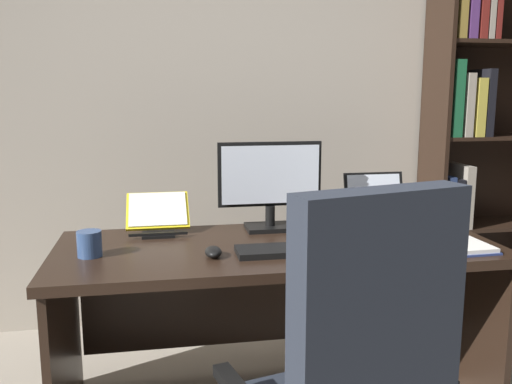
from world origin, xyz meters
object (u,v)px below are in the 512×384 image
(monitor, at_px, (270,186))
(reading_stand_with_book, at_px, (158,214))
(computer_mouse, at_px, (213,252))
(bookshelf, at_px, (481,137))
(keyboard, at_px, (290,250))
(desk, at_px, (273,281))
(open_binder, at_px, (433,246))
(pen, at_px, (350,238))
(notepad, at_px, (345,240))
(coffee_mug, at_px, (89,244))
(laptop, at_px, (381,214))

(monitor, height_order, reading_stand_with_book, monitor)
(computer_mouse, bearing_deg, bookshelf, 29.36)
(keyboard, bearing_deg, desk, 95.20)
(open_binder, relative_size, pen, 3.21)
(open_binder, distance_m, notepad, 0.35)
(coffee_mug, bearing_deg, reading_stand_with_book, 53.17)
(reading_stand_with_book, bearing_deg, desk, -24.28)
(laptop, distance_m, open_binder, 0.44)
(bookshelf, relative_size, coffee_mug, 21.86)
(reading_stand_with_book, bearing_deg, keyboard, -41.00)
(laptop, xyz_separation_m, computer_mouse, (-0.84, -0.39, -0.03))
(reading_stand_with_book, height_order, notepad, reading_stand_with_book)
(bookshelf, xyz_separation_m, monitor, (-1.40, -0.57, -0.16))
(computer_mouse, bearing_deg, desk, 38.16)
(bookshelf, xyz_separation_m, open_binder, (-0.83, -1.01, -0.35))
(notepad, height_order, pen, pen)
(coffee_mug, bearing_deg, notepad, 1.73)
(bookshelf, xyz_separation_m, computer_mouse, (-1.70, -0.96, -0.34))
(reading_stand_with_book, relative_size, notepad, 1.32)
(desk, height_order, laptop, laptop)
(desk, bearing_deg, reading_stand_with_book, 155.72)
(bookshelf, relative_size, reading_stand_with_book, 7.81)
(reading_stand_with_book, distance_m, pen, 0.86)
(desk, height_order, bookshelf, bookshelf)
(laptop, xyz_separation_m, coffee_mug, (-1.31, -0.30, -0.00))
(computer_mouse, bearing_deg, monitor, 52.14)
(laptop, bearing_deg, reading_stand_with_book, 177.30)
(bookshelf, height_order, keyboard, bookshelf)
(computer_mouse, xyz_separation_m, open_binder, (0.88, -0.05, -0.01))
(reading_stand_with_book, relative_size, coffee_mug, 2.80)
(laptop, height_order, keyboard, laptop)
(bookshelf, distance_m, keyboard, 1.73)
(bookshelf, distance_m, reading_stand_with_book, 2.00)
(bookshelf, height_order, coffee_mug, bookshelf)
(keyboard, relative_size, reading_stand_with_book, 1.51)
(laptop, bearing_deg, bookshelf, 33.47)
(notepad, height_order, coffee_mug, coffee_mug)
(desk, xyz_separation_m, keyboard, (0.02, -0.22, 0.20))
(desk, height_order, open_binder, open_binder)
(computer_mouse, xyz_separation_m, reading_stand_with_book, (-0.20, 0.44, 0.06))
(bookshelf, relative_size, keyboard, 5.17)
(laptop, distance_m, pen, 0.37)
(pen, xyz_separation_m, coffee_mug, (-1.05, -0.03, 0.04))
(computer_mouse, xyz_separation_m, notepad, (0.57, 0.12, -0.02))
(keyboard, bearing_deg, notepad, 24.61)
(desk, relative_size, bookshelf, 0.83)
(keyboard, bearing_deg, open_binder, -4.97)
(desk, relative_size, keyboard, 4.31)
(laptop, xyz_separation_m, open_binder, (0.03, -0.44, -0.04))
(open_binder, bearing_deg, reading_stand_with_book, 153.76)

